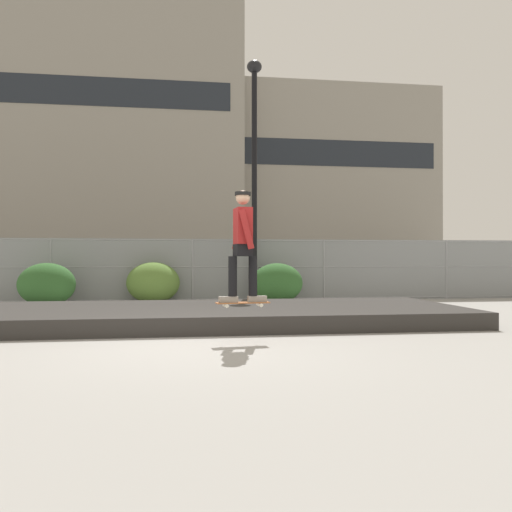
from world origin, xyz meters
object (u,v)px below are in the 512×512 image
street_lamp (254,152)px  parked_car_mid (260,270)px  parked_car_near (100,271)px  skateboard (243,303)px  shrub_center (153,283)px  skater (243,239)px  shrub_right (277,283)px  shrub_left (47,284)px  parked_car_far (430,270)px

street_lamp → parked_car_mid: 5.16m
parked_car_near → parked_car_mid: bearing=-3.3°
skateboard → parked_car_mid: 11.18m
shrub_center → skateboard: bearing=-76.7°
parked_car_near → shrub_center: (2.08, -4.04, -0.26)m
skater → shrub_center: (-1.73, 7.30, -0.96)m
parked_car_near → parked_car_mid: (5.71, -0.33, 0.00)m
parked_car_mid → shrub_right: 4.20m
shrub_center → shrub_right: bearing=-7.7°
parked_car_mid → shrub_left: 7.70m
parked_car_far → shrub_center: 10.88m
parked_car_mid → shrub_right: parked_car_mid is taller
skateboard → shrub_center: 7.51m
shrub_right → parked_car_mid: bearing=88.1°
skateboard → parked_car_near: size_ratio=0.18×
street_lamp → parked_car_mid: size_ratio=1.60×
parked_car_mid → skater: bearing=-99.8°
street_lamp → parked_car_near: street_lamp is taller
skateboard → street_lamp: size_ratio=0.12×
shrub_right → parked_car_near: bearing=141.0°
street_lamp → shrub_right: (0.58, -0.51, -3.81)m
street_lamp → parked_car_mid: bearing=78.9°
skater → shrub_right: (1.76, 6.83, -0.98)m
shrub_left → shrub_center: (2.75, 0.59, 0.01)m
street_lamp → parked_car_far: 8.92m
parked_car_far → street_lamp: bearing=-153.2°
parked_car_near → shrub_center: bearing=-62.8°
street_lamp → shrub_right: bearing=-41.3°
skater → shrub_left: (-4.48, 6.71, -0.97)m
shrub_left → street_lamp: bearing=6.3°
skateboard → parked_car_mid: parked_car_mid is taller
skater → parked_car_near: skater is taller
parked_car_near → shrub_left: parked_car_near is taller
skateboard → street_lamp: bearing=80.9°
skater → parked_car_mid: 11.20m
parked_car_far → shrub_right: 7.94m
street_lamp → parked_car_near: bearing=141.2°
parked_car_mid → shrub_center: 5.20m
parked_car_near → shrub_right: 7.18m
street_lamp → skateboard: bearing=-99.1°
skateboard → shrub_right: (1.76, 6.83, -0.03)m
street_lamp → shrub_center: size_ratio=4.71×
skater → shrub_right: skater is taller
parked_car_mid → parked_car_far: bearing=0.1°
shrub_center → shrub_right: size_ratio=1.02×
shrub_center → shrub_right: (3.49, -0.47, -0.01)m
parked_car_mid → shrub_left: parked_car_mid is taller
skateboard → shrub_right: shrub_right is taller
shrub_left → shrub_right: (6.24, 0.11, -0.01)m
skateboard → parked_car_near: 11.97m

